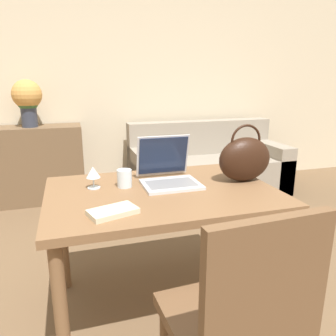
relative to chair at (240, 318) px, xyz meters
name	(u,v)px	position (x,y,z in m)	size (l,w,h in m)	color
wall_back	(101,75)	(-0.11, 3.11, 0.82)	(10.00, 0.06, 2.70)	beige
dining_table	(162,206)	(-0.05, 0.79, 0.11)	(1.22, 0.85, 0.73)	brown
chair	(240,318)	(0.00, 0.00, 0.00)	(0.46, 0.46, 0.94)	brown
couch	(208,168)	(1.02, 2.61, -0.24)	(1.79, 0.79, 0.82)	gray
sideboard	(28,165)	(-0.96, 2.86, -0.11)	(1.15, 0.40, 0.83)	brown
laptop	(167,170)	(0.01, 0.92, 0.27)	(0.32, 0.33, 0.26)	silver
drinking_glass	(124,178)	(-0.24, 0.90, 0.25)	(0.08, 0.08, 0.10)	silver
wine_glass	(93,173)	(-0.40, 0.92, 0.29)	(0.08, 0.08, 0.12)	silver
handbag	(245,159)	(0.45, 0.81, 0.34)	(0.32, 0.15, 0.33)	black
flower_vase	(27,99)	(-0.89, 2.82, 0.59)	(0.29, 0.29, 0.48)	#333847
book	(113,212)	(-0.35, 0.53, 0.22)	(0.24, 0.18, 0.02)	beige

